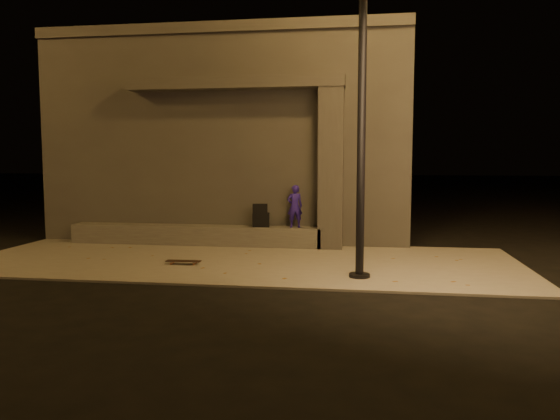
% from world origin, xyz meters
% --- Properties ---
extents(ground, '(120.00, 120.00, 0.00)m').
position_xyz_m(ground, '(0.00, 0.00, 0.00)').
color(ground, black).
rests_on(ground, ground).
extents(sidewalk, '(11.00, 4.40, 0.04)m').
position_xyz_m(sidewalk, '(0.00, 2.00, 0.02)').
color(sidewalk, slate).
rests_on(sidewalk, ground).
extents(building, '(9.00, 5.10, 5.22)m').
position_xyz_m(building, '(-1.00, 6.49, 2.61)').
color(building, '#3D3A37').
rests_on(building, ground).
extents(ledge, '(6.00, 0.55, 0.45)m').
position_xyz_m(ledge, '(-1.50, 3.75, 0.27)').
color(ledge, '#4C4A45').
rests_on(ledge, sidewalk).
extents(column, '(0.55, 0.55, 3.60)m').
position_xyz_m(column, '(1.70, 3.75, 1.84)').
color(column, '#3D3A37').
rests_on(column, sidewalk).
extents(canopy, '(5.00, 0.70, 0.28)m').
position_xyz_m(canopy, '(-0.50, 3.80, 3.78)').
color(canopy, '#3D3A37').
rests_on(canopy, column).
extents(skateboarder, '(0.41, 0.33, 0.98)m').
position_xyz_m(skateboarder, '(0.88, 3.75, 0.98)').
color(skateboarder, '#261693').
rests_on(skateboarder, ledge).
extents(backpack, '(0.42, 0.30, 0.55)m').
position_xyz_m(backpack, '(0.09, 3.75, 0.68)').
color(backpack, black).
rests_on(backpack, ledge).
extents(skateboard, '(0.68, 0.19, 0.07)m').
position_xyz_m(skateboard, '(-0.97, 1.35, 0.10)').
color(skateboard, black).
rests_on(skateboard, sidewalk).
extents(street_lamp_0, '(0.36, 0.36, 7.10)m').
position_xyz_m(street_lamp_0, '(2.39, 0.73, 4.03)').
color(street_lamp_0, black).
rests_on(street_lamp_0, ground).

